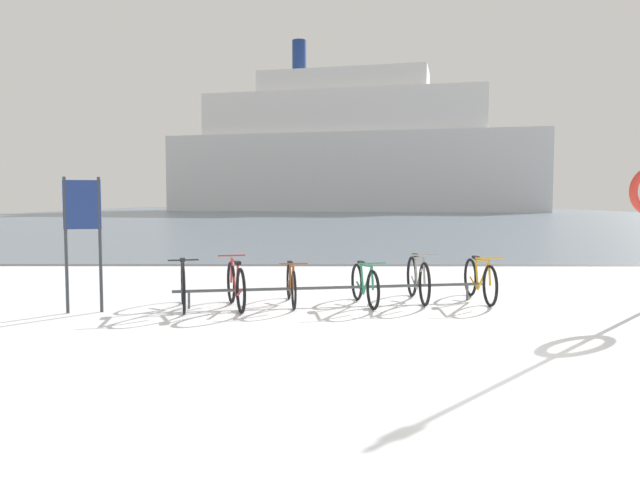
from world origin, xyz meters
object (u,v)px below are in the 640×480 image
object	(u,v)px
bicycle_5	(480,280)
ferry_ship	(350,154)
bicycle_2	(291,284)
bicycle_3	(365,285)
bicycle_4	(418,279)
bicycle_0	(183,285)
bicycle_1	(236,285)
info_sign	(83,220)

from	to	relation	value
bicycle_5	ferry_ship	world-z (taller)	ferry_ship
bicycle_2	ferry_ship	bearing A→B (deg)	86.72
bicycle_2	bicycle_5	xyz separation A→B (m)	(3.23, 0.34, 0.02)
bicycle_3	bicycle_4	world-z (taller)	bicycle_4
bicycle_0	bicycle_4	world-z (taller)	bicycle_4
bicycle_0	bicycle_5	world-z (taller)	bicycle_0
bicycle_1	info_sign	xyz separation A→B (m)	(-2.28, -0.38, 1.05)
bicycle_1	bicycle_4	distance (m)	3.11
bicycle_3	ferry_ship	bearing A→B (deg)	87.64
bicycle_4	info_sign	distance (m)	5.53
bicycle_3	bicycle_2	bearing A→B (deg)	177.43
bicycle_3	bicycle_4	bearing A→B (deg)	22.43
bicycle_4	bicycle_1	bearing A→B (deg)	-167.12
bicycle_3	ferry_ship	world-z (taller)	ferry_ship
bicycle_4	bicycle_5	world-z (taller)	bicycle_4
bicycle_0	bicycle_4	xyz separation A→B (m)	(3.87, 0.74, 0.00)
bicycle_2	ferry_ship	distance (m)	76.39
bicycle_0	bicycle_3	distance (m)	2.95
ferry_ship	bicycle_0	bearing A→B (deg)	-94.54
bicycle_5	info_sign	xyz separation A→B (m)	(-6.39, -1.08, 1.07)
bicycle_2	bicycle_4	xyz separation A→B (m)	(2.16, 0.33, 0.04)
bicycle_0	bicycle_1	world-z (taller)	bicycle_0
bicycle_4	ferry_ship	distance (m)	75.96
info_sign	bicycle_5	bearing A→B (deg)	9.62
bicycle_1	ferry_ship	xyz separation A→B (m)	(5.22, 76.22, 7.80)
bicycle_4	ferry_ship	size ratio (longest dim) A/B	0.03
bicycle_5	bicycle_0	bearing A→B (deg)	-171.47
bicycle_0	bicycle_4	size ratio (longest dim) A/B	0.98
bicycle_1	bicycle_2	size ratio (longest dim) A/B	0.98
bicycle_3	bicycle_5	xyz separation A→B (m)	(2.01, 0.39, 0.02)
bicycle_2	bicycle_3	world-z (taller)	bicycle_3
bicycle_0	bicycle_2	distance (m)	1.76
bicycle_0	ferry_ship	size ratio (longest dim) A/B	0.03
bicycle_4	bicycle_5	size ratio (longest dim) A/B	0.97
bicycle_4	ferry_ship	xyz separation A→B (m)	(2.18, 75.53, 7.79)
bicycle_2	bicycle_3	size ratio (longest dim) A/B	1.04
bicycle_1	info_sign	world-z (taller)	info_sign
bicycle_2	bicycle_4	distance (m)	2.19
bicycle_0	ferry_ship	bearing A→B (deg)	85.46
bicycle_5	info_sign	world-z (taller)	info_sign
bicycle_2	bicycle_1	bearing A→B (deg)	-157.57
info_sign	ferry_ship	distance (m)	77.27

